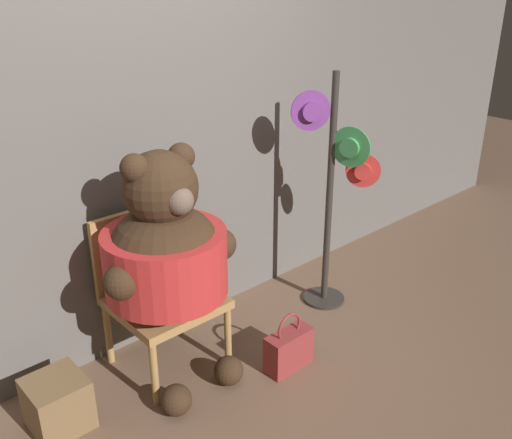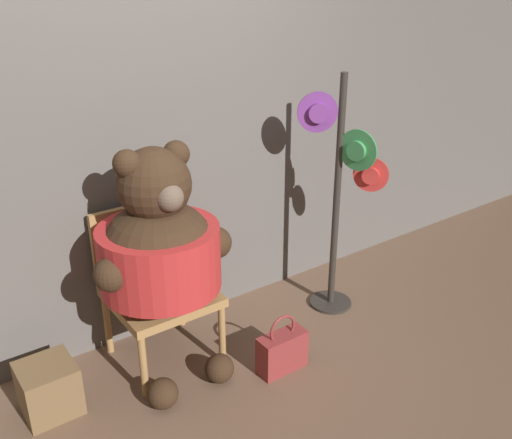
{
  "view_description": "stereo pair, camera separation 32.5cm",
  "coord_description": "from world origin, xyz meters",
  "px_view_note": "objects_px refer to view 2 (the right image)",
  "views": [
    {
      "loc": [
        -1.48,
        -2.03,
        2.08
      ],
      "look_at": [
        0.51,
        0.18,
        0.77
      ],
      "focal_mm": 40.0,
      "sensor_mm": 36.0,
      "label": 1
    },
    {
      "loc": [
        -1.23,
        -2.24,
        2.08
      ],
      "look_at": [
        0.51,
        0.18,
        0.77
      ],
      "focal_mm": 40.0,
      "sensor_mm": 36.0,
      "label": 2
    }
  ],
  "objects_px": {
    "chair": "(154,281)",
    "hat_display_rack": "(341,191)",
    "handbag_on_ground": "(282,351)",
    "teddy_bear": "(160,250)"
  },
  "relations": [
    {
      "from": "chair",
      "to": "hat_display_rack",
      "type": "xyz_separation_m",
      "value": [
        1.18,
        -0.25,
        0.36
      ]
    },
    {
      "from": "hat_display_rack",
      "to": "handbag_on_ground",
      "type": "xyz_separation_m",
      "value": [
        -0.69,
        -0.32,
        -0.71
      ]
    },
    {
      "from": "chair",
      "to": "teddy_bear",
      "type": "distance_m",
      "value": 0.32
    },
    {
      "from": "chair",
      "to": "hat_display_rack",
      "type": "bearing_deg",
      "value": -11.98
    },
    {
      "from": "handbag_on_ground",
      "to": "hat_display_rack",
      "type": "bearing_deg",
      "value": 24.72
    },
    {
      "from": "chair",
      "to": "teddy_bear",
      "type": "relative_size",
      "value": 0.67
    },
    {
      "from": "chair",
      "to": "teddy_bear",
      "type": "height_order",
      "value": "teddy_bear"
    },
    {
      "from": "chair",
      "to": "teddy_bear",
      "type": "xyz_separation_m",
      "value": [
        -0.03,
        -0.17,
        0.27
      ]
    },
    {
      "from": "chair",
      "to": "teddy_bear",
      "type": "bearing_deg",
      "value": -99.61
    },
    {
      "from": "teddy_bear",
      "to": "hat_display_rack",
      "type": "bearing_deg",
      "value": -3.58
    }
  ]
}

